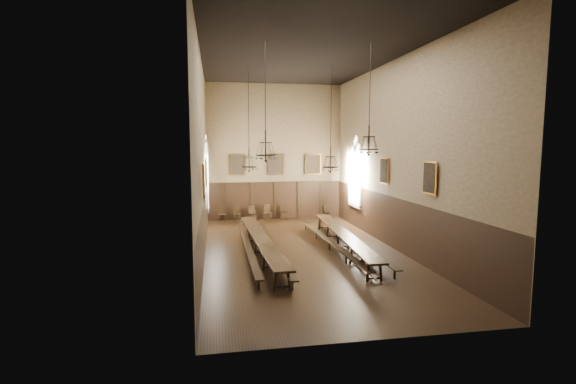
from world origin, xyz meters
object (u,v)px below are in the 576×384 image
object	(u,v)px
chair_4	(283,215)
chandelier_back_left	(249,159)
bench_left_outer	(248,248)
bench_right_inner	(329,244)
chair_0	(222,217)
bench_right_outer	(355,242)
chair_3	(268,215)
chandelier_front_right	(369,142)
chair_7	(327,214)
chandelier_front_left	(266,147)
chair_2	(252,216)
bench_left_inner	(273,248)
chair_1	(237,217)
table_right	(343,241)
chandelier_back_right	(330,160)
table_left	(261,246)

from	to	relation	value
chair_4	chandelier_back_left	bearing A→B (deg)	-106.44
bench_left_outer	bench_right_inner	world-z (taller)	same
bench_left_outer	chair_0	world-z (taller)	chair_0
bench_right_outer	chair_0	bearing A→B (deg)	126.77
chair_3	chandelier_front_right	xyz separation A→B (m)	(2.74, -11.13, 4.81)
chandelier_front_right	chair_7	bearing A→B (deg)	83.03
chair_3	chair_4	world-z (taller)	chair_3
chair_4	chair_7	world-z (taller)	chair_4
bench_right_inner	chandelier_front_left	bearing A→B (deg)	-145.29
chandelier_back_left	chair_2	bearing A→B (deg)	83.76
bench_left_inner	chair_2	size ratio (longest dim) A/B	10.44
chair_3	chair_7	size ratio (longest dim) A/B	1.07
bench_left_outer	chandelier_front_left	world-z (taller)	chandelier_front_left
bench_left_inner	chair_1	xyz separation A→B (m)	(-1.18, 8.79, 0.00)
chair_2	chair_4	size ratio (longest dim) A/B	0.98
bench_left_outer	chandelier_back_left	world-z (taller)	chandelier_back_left
table_right	bench_right_inner	size ratio (longest dim) A/B	1.04
table_right	bench_left_inner	xyz separation A→B (m)	(-3.42, -0.38, -0.11)
bench_right_inner	chandelier_back_right	bearing A→B (deg)	74.13
bench_left_outer	chandelier_front_right	bearing A→B (deg)	-28.27
chair_3	bench_right_outer	bearing A→B (deg)	-81.19
bench_left_inner	chandelier_back_right	size ratio (longest dim) A/B	1.95
table_right	bench_right_inner	distance (m)	0.67
chair_0	chair_2	size ratio (longest dim) A/B	1.02
chair_0	chandelier_front_left	distance (m)	11.74
chair_3	chandelier_front_right	size ratio (longest dim) A/B	0.24
table_left	chandelier_back_right	xyz separation A→B (m)	(3.91, 2.39, 3.77)
table_left	chair_4	distance (m)	9.09
chandelier_back_left	chandelier_back_right	xyz separation A→B (m)	(4.22, 0.09, -0.11)
chair_3	chair_1	bearing A→B (deg)	169.00
chair_3	table_right	bearing A→B (deg)	-85.33
bench_left_inner	chair_7	distance (m)	10.08
chair_3	chandelier_back_right	distance (m)	7.84
chair_7	chandelier_back_left	distance (m)	9.52
chandelier_front_left	bench_left_outer	bearing A→B (deg)	105.22
chair_0	chair_7	world-z (taller)	chair_0
table_right	chandelier_front_left	xyz separation A→B (m)	(-3.97, -2.27, 4.49)
bench_left_inner	chair_7	xyz separation A→B (m)	(4.95, 8.78, -0.01)
chair_7	chandelier_back_right	distance (m)	7.57
chair_1	chandelier_back_left	xyz separation A→B (m)	(0.32, -6.40, 4.00)
bench_left_inner	table_left	bearing A→B (deg)	169.73
bench_right_inner	bench_right_outer	xyz separation A→B (m)	(1.29, 0.09, 0.00)
chair_3	chandelier_back_right	world-z (taller)	chandelier_back_right
chair_3	bench_left_inner	bearing A→B (deg)	-107.72
chair_1	chair_4	size ratio (longest dim) A/B	0.98
bench_right_inner	chair_2	xyz separation A→B (m)	(-2.92, 8.44, 0.01)
chandelier_back_right	chair_2	bearing A→B (deg)	118.98
chandelier_back_left	chandelier_back_right	size ratio (longest dim) A/B	0.99
table_right	bench_right_outer	size ratio (longest dim) A/B	1.03
table_right	chair_2	world-z (taller)	chair_2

